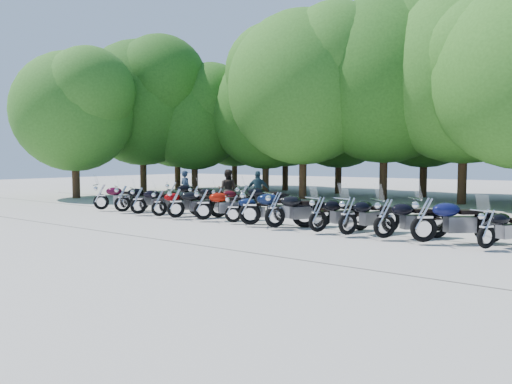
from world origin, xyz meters
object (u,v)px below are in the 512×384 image
Objects in this scene: motorcycle_2 at (138,200)px; motorcycle_6 at (233,208)px; motorcycle_8 at (275,208)px; rider_0 at (185,188)px; motorcycle_3 at (159,202)px; motorcycle_5 at (203,203)px; motorcycle_10 at (348,215)px; motorcycle_17 at (243,197)px; motorcycle_0 at (101,196)px; motorcycle_4 at (176,202)px; motorcycle_12 at (424,218)px; motorcycle_1 at (122,198)px; motorcycle_15 at (195,196)px; motorcycle_9 at (318,213)px; motorcycle_13 at (486,227)px; rider_1 at (227,190)px; motorcycle_16 at (218,198)px; motorcycle_14 at (172,193)px; rider_2 at (258,191)px; motorcycle_7 at (250,206)px.

motorcycle_2 is 1.11× the size of motorcycle_6.
motorcycle_8 is 1.41× the size of rider_0.
motorcycle_3 is 2.16m from motorcycle_5.
motorcycle_17 is at bearing -0.02° from motorcycle_10.
motorcycle_0 reaches higher than motorcycle_4.
motorcycle_12 reaches higher than motorcycle_5.
motorcycle_1 is at bearing 30.38° from motorcycle_4.
motorcycle_2 is at bearing 116.04° from motorcycle_15.
motorcycle_10 is 0.95× the size of motorcycle_17.
motorcycle_0 is 1.04× the size of motorcycle_9.
motorcycle_13 is (4.60, 0.09, -0.06)m from motorcycle_9.
rider_1 is at bearing -174.94° from rider_0.
motorcycle_8 is (9.18, -0.10, 0.02)m from motorcycle_0.
motorcycle_10 is at bearing -147.91° from motorcycle_3.
motorcycle_9 is 1.04× the size of motorcycle_15.
motorcycle_3 reaches higher than motorcycle_16.
motorcycle_0 is at bearing 105.67° from motorcycle_14.
rider_1 reaches higher than motorcycle_5.
rider_2 reaches higher than motorcycle_6.
motorcycle_7 reaches higher than motorcycle_9.
motorcycle_7 is at bearing -139.80° from motorcycle_5.
motorcycle_15 is 1.27× the size of rider_0.
motorcycle_5 is 4.02m from rider_1.
motorcycle_1 is at bearing -127.65° from motorcycle_0.
motorcycle_12 is (6.54, -0.16, 0.13)m from motorcycle_6.
motorcycle_17 is at bearing 174.84° from rider_0.
motorcycle_7 reaches higher than motorcycle_1.
motorcycle_12 is 1.38× the size of rider_1.
motorcycle_8 is at bearing -169.01° from motorcycle_15.
motorcycle_13 is (1.49, 0.04, -0.13)m from motorcycle_12.
motorcycle_15 is at bearing 40.95° from motorcycle_16.
motorcycle_8 is at bearing -152.13° from motorcycle_2.
motorcycle_9 is 9.57m from motorcycle_14.
rider_0 reaches higher than motorcycle_9.
motorcycle_2 is at bearing 81.64° from motorcycle_17.
motorcycle_0 is 1.11× the size of motorcycle_3.
motorcycle_16 is at bearing 168.01° from rider_0.
motorcycle_16 is at bearing 15.61° from motorcycle_13.
motorcycle_1 is 3.16m from motorcycle_15.
motorcycle_1 is 10.23m from motorcycle_10.
motorcycle_15 is at bearing 8.17° from rider_2.
motorcycle_10 is at bearing -122.10° from motorcycle_6.
motorcycle_16 is at bearing 32.01° from rider_2.
motorcycle_7 is 1.04× the size of motorcycle_8.
motorcycle_3 is 0.84× the size of motorcycle_7.
motorcycle_2 is 1.07× the size of motorcycle_3.
motorcycle_17 is 1.39× the size of rider_2.
motorcycle_14 is 1.12× the size of motorcycle_15.
motorcycle_10 is at bearing -146.79° from motorcycle_8.
motorcycle_4 is (0.91, -0.01, 0.06)m from motorcycle_3.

